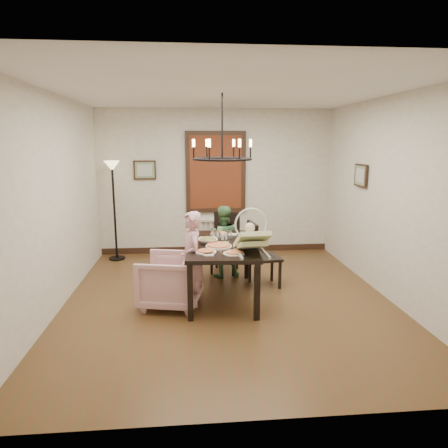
{
  "coord_description": "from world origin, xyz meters",
  "views": [
    {
      "loc": [
        -0.52,
        -5.26,
        2.18
      ],
      "look_at": [
        -0.04,
        0.17,
        1.05
      ],
      "focal_mm": 32.0,
      "sensor_mm": 36.0,
      "label": 1
    }
  ],
  "objects": [
    {
      "name": "room_shell",
      "position": [
        0.0,
        0.37,
        1.4
      ],
      "size": [
        4.51,
        5.0,
        2.81
      ],
      "color": "#533B1C",
      "rests_on": "ground"
    },
    {
      "name": "dining_table",
      "position": [
        -0.07,
        0.12,
        0.7
      ],
      "size": [
        1.04,
        1.73,
        0.78
      ],
      "rotation": [
        0.0,
        0.0,
        -0.06
      ],
      "color": "black",
      "rests_on": "room_shell"
    },
    {
      "name": "chair_far",
      "position": [
        0.06,
        1.23,
        0.51
      ],
      "size": [
        0.56,
        0.56,
        1.02
      ],
      "primitive_type": null,
      "rotation": [
        0.0,
        0.0,
        -0.29
      ],
      "color": "black",
      "rests_on": "room_shell"
    },
    {
      "name": "chair_right",
      "position": [
        0.61,
        0.51,
        0.51
      ],
      "size": [
        0.5,
        0.5,
        1.01
      ],
      "primitive_type": null,
      "rotation": [
        0.0,
        0.0,
        1.7
      ],
      "color": "black",
      "rests_on": "room_shell"
    },
    {
      "name": "armchair",
      "position": [
        -0.8,
        -0.12,
        0.35
      ],
      "size": [
        0.92,
        0.9,
        0.7
      ],
      "primitive_type": "imported",
      "rotation": [
        0.0,
        0.0,
        -1.78
      ],
      "color": "#D5A3A6",
      "rests_on": "room_shell"
    },
    {
      "name": "elderly_woman",
      "position": [
        -0.51,
        -0.13,
        0.53
      ],
      "size": [
        0.34,
        0.44,
        1.07
      ],
      "primitive_type": "imported",
      "rotation": [
        0.0,
        0.0,
        -1.34
      ],
      "color": "#D3959D",
      "rests_on": "room_shell"
    },
    {
      "name": "seated_man",
      "position": [
        0.01,
        1.0,
        0.49
      ],
      "size": [
        0.52,
        0.43,
        0.97
      ],
      "primitive_type": "imported",
      "rotation": [
        0.0,
        0.0,
        3.27
      ],
      "color": "#4A7C49",
      "rests_on": "room_shell"
    },
    {
      "name": "baby_bouncer",
      "position": [
        0.25,
        -0.43,
        0.98
      ],
      "size": [
        0.47,
        0.64,
        0.4
      ],
      "primitive_type": null,
      "rotation": [
        0.0,
        0.0,
        0.06
      ],
      "color": "beige",
      "rests_on": "dining_table"
    },
    {
      "name": "salad_bowl",
      "position": [
        -0.27,
        0.15,
        0.82
      ],
      "size": [
        0.33,
        0.33,
        0.08
      ],
      "primitive_type": "imported",
      "color": "white",
      "rests_on": "dining_table"
    },
    {
      "name": "pizza_platter",
      "position": [
        -0.13,
        -0.07,
        0.8
      ],
      "size": [
        0.35,
        0.35,
        0.04
      ],
      "primitive_type": "cylinder",
      "color": "tan",
      "rests_on": "dining_table"
    },
    {
      "name": "drinking_glass",
      "position": [
        -0.12,
        0.27,
        0.85
      ],
      "size": [
        0.06,
        0.06,
        0.13
      ],
      "primitive_type": "cylinder",
      "color": "silver",
      "rests_on": "dining_table"
    },
    {
      "name": "window_blinds",
      "position": [
        0.0,
        2.46,
        1.6
      ],
      "size": [
        1.0,
        0.03,
        1.4
      ],
      "primitive_type": "cube",
      "color": "brown",
      "rests_on": "room_shell"
    },
    {
      "name": "radiator",
      "position": [
        0.0,
        2.48,
        0.35
      ],
      "size": [
        0.92,
        0.12,
        0.62
      ],
      "primitive_type": null,
      "color": "silver",
      "rests_on": "room_shell"
    },
    {
      "name": "picture_back",
      "position": [
        -1.35,
        2.47,
        1.65
      ],
      "size": [
        0.42,
        0.03,
        0.36
      ],
      "primitive_type": "cube",
      "color": "black",
      "rests_on": "room_shell"
    },
    {
      "name": "picture_right",
      "position": [
        2.21,
        0.9,
        1.65
      ],
      "size": [
        0.03,
        0.42,
        0.36
      ],
      "primitive_type": "cube",
      "rotation": [
        0.0,
        0.0,
        1.57
      ],
      "color": "black",
      "rests_on": "room_shell"
    },
    {
      "name": "floor_lamp",
      "position": [
        -1.9,
        2.15,
        0.9
      ],
      "size": [
        0.3,
        0.3,
        1.8
      ],
      "primitive_type": null,
      "color": "black",
      "rests_on": "room_shell"
    },
    {
      "name": "chandelier",
      "position": [
        -0.07,
        0.12,
        1.95
      ],
      "size": [
        0.8,
        0.8,
        0.04
      ],
      "primitive_type": "torus",
      "color": "black",
      "rests_on": "room_shell"
    }
  ]
}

